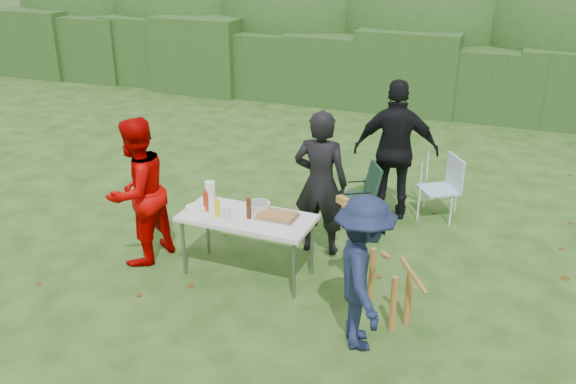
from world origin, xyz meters
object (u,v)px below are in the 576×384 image
at_px(mustard_bottle, 217,209).
at_px(paper_towel_roll, 210,192).
at_px(child, 363,274).
at_px(camping_chair, 358,194).
at_px(person_cook, 321,183).
at_px(dog, 384,269).
at_px(beer_bottle, 249,208).
at_px(person_red_jacket, 137,192).
at_px(folding_table, 247,220).
at_px(person_black_puffy, 396,151).
at_px(ketchup_bottle, 206,202).
at_px(lawn_chair, 439,187).

xyz_separation_m(mustard_bottle, paper_towel_roll, (-0.27, 0.32, 0.03)).
bearing_deg(child, paper_towel_roll, 41.26).
bearing_deg(mustard_bottle, camping_chair, 60.61).
height_order(person_cook, paper_towel_roll, person_cook).
relative_size(dog, beer_bottle, 4.65).
bearing_deg(person_red_jacket, folding_table, 106.47).
xyz_separation_m(camping_chair, mustard_bottle, (-1.09, -1.93, 0.42)).
distance_m(person_black_puffy, ketchup_bottle, 2.79).
xyz_separation_m(mustard_bottle, ketchup_bottle, (-0.20, 0.10, 0.01)).
height_order(ketchup_bottle, beer_bottle, beer_bottle).
height_order(beer_bottle, paper_towel_roll, paper_towel_roll).
distance_m(folding_table, person_cook, 1.05).
bearing_deg(child, person_cook, 6.69).
distance_m(person_cook, person_red_jacket, 2.16).
xyz_separation_m(person_black_puffy, mustard_bottle, (-1.47, -2.33, -0.13)).
relative_size(person_black_puffy, paper_towel_roll, 7.43).
xyz_separation_m(lawn_chair, ketchup_bottle, (-2.25, -2.46, 0.41)).
bearing_deg(person_black_puffy, mustard_bottle, 45.63).
bearing_deg(dog, folding_table, 27.29).
distance_m(person_red_jacket, dog, 2.98).
xyz_separation_m(person_cook, paper_towel_roll, (-1.13, -0.68, -0.03)).
bearing_deg(person_red_jacket, camping_chair, 142.02).
xyz_separation_m(person_black_puffy, ketchup_bottle, (-1.67, -2.23, -0.12)).
relative_size(folding_table, person_black_puffy, 0.78).
xyz_separation_m(folding_table, camping_chair, (0.79, 1.79, -0.27)).
bearing_deg(beer_bottle, person_black_puffy, 63.12).
relative_size(person_red_jacket, beer_bottle, 7.37).
height_order(camping_chair, lawn_chair, lawn_chair).
bearing_deg(folding_table, beer_bottle, -40.50).
relative_size(person_cook, lawn_chair, 2.07).
bearing_deg(person_cook, child, 116.42).
height_order(child, mustard_bottle, child).
bearing_deg(dog, camping_chair, -32.36).
height_order(child, paper_towel_roll, child).
bearing_deg(person_cook, dog, 129.65).
xyz_separation_m(person_black_puffy, camping_chair, (-0.38, -0.40, -0.55)).
bearing_deg(mustard_bottle, paper_towel_roll, 129.83).
bearing_deg(person_red_jacket, paper_towel_roll, 123.40).
xyz_separation_m(person_black_puffy, beer_bottle, (-1.13, -2.22, -0.11)).
xyz_separation_m(folding_table, person_red_jacket, (-1.33, -0.16, 0.20)).
distance_m(person_cook, mustard_bottle, 1.32).
bearing_deg(folding_table, paper_towel_roll, 162.37).
relative_size(person_cook, camping_chair, 2.15).
bearing_deg(mustard_bottle, folding_table, 25.50).
height_order(person_red_jacket, paper_towel_roll, person_red_jacket).
xyz_separation_m(person_cook, dog, (1.06, -1.07, -0.37)).
distance_m(camping_chair, beer_bottle, 2.02).
xyz_separation_m(person_red_jacket, lawn_chair, (3.09, 2.58, -0.45)).
bearing_deg(paper_towel_roll, lawn_chair, 44.04).
bearing_deg(mustard_bottle, person_black_puffy, 57.74).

